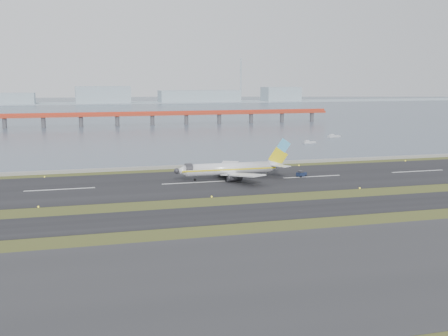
# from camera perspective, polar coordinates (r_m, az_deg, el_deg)

# --- Properties ---
(ground) EXTENTS (1000.00, 1000.00, 0.00)m
(ground) POSITION_cam_1_polar(r_m,az_deg,el_deg) (146.04, -0.53, -3.61)
(ground) COLOR #2E4117
(ground) RESTS_ON ground
(apron_strip) EXTENTS (1000.00, 50.00, 0.10)m
(apron_strip) POSITION_cam_1_polar(r_m,az_deg,el_deg) (96.03, 8.24, -10.51)
(apron_strip) COLOR #2B2B2E
(apron_strip) RESTS_ON ground
(taxiway_strip) EXTENTS (1000.00, 18.00, 0.10)m
(taxiway_strip) POSITION_cam_1_polar(r_m,az_deg,el_deg) (134.78, 0.81, -4.67)
(taxiway_strip) COLOR black
(taxiway_strip) RESTS_ON ground
(runway_strip) EXTENTS (1000.00, 45.00, 0.10)m
(runway_strip) POSITION_cam_1_polar(r_m,az_deg,el_deg) (174.57, -3.10, -1.51)
(runway_strip) COLOR black
(runway_strip) RESTS_ON ground
(seawall) EXTENTS (1000.00, 2.50, 1.00)m
(seawall) POSITION_cam_1_polar(r_m,az_deg,el_deg) (203.46, -4.95, 0.12)
(seawall) COLOR gray
(seawall) RESTS_ON ground
(bay_water) EXTENTS (1400.00, 800.00, 1.30)m
(bay_water) POSITION_cam_1_polar(r_m,az_deg,el_deg) (599.54, -12.16, 5.81)
(bay_water) COLOR #445061
(bay_water) RESTS_ON ground
(red_pier) EXTENTS (260.00, 5.00, 10.20)m
(red_pier) POSITION_cam_1_polar(r_m,az_deg,el_deg) (392.50, -7.30, 5.39)
(red_pier) COLOR #B8371F
(red_pier) RESTS_ON ground
(far_shoreline) EXTENTS (1400.00, 80.00, 60.50)m
(far_shoreline) POSITION_cam_1_polar(r_m,az_deg,el_deg) (759.67, -11.92, 6.93)
(far_shoreline) COLOR #9AACB6
(far_shoreline) RESTS_ON ground
(airliner) EXTENTS (38.52, 32.89, 12.80)m
(airliner) POSITION_cam_1_polar(r_m,az_deg,el_deg) (180.20, 0.90, -0.06)
(airliner) COLOR white
(airliner) RESTS_ON ground
(pushback_tug) EXTENTS (3.63, 2.80, 2.05)m
(pushback_tug) POSITION_cam_1_polar(r_m,az_deg,el_deg) (186.51, 7.86, -0.60)
(pushback_tug) COLOR #141D37
(pushback_tug) RESTS_ON ground
(workboat_near) EXTENTS (6.51, 2.50, 1.55)m
(workboat_near) POSITION_cam_1_polar(r_m,az_deg,el_deg) (284.57, 8.63, 2.60)
(workboat_near) COLOR silver
(workboat_near) RESTS_ON ground
(workboat_far) EXTENTS (7.86, 4.32, 1.82)m
(workboat_far) POSITION_cam_1_polar(r_m,az_deg,el_deg) (315.86, 11.07, 3.19)
(workboat_far) COLOR silver
(workboat_far) RESTS_ON ground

